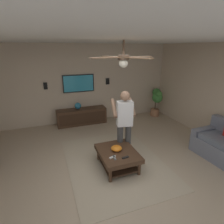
{
  "coord_description": "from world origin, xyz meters",
  "views": [
    {
      "loc": [
        -3.06,
        1.13,
        2.54
      ],
      "look_at": [
        0.78,
        -0.28,
        1.14
      ],
      "focal_mm": 29.93,
      "sensor_mm": 36.0,
      "label": 1
    }
  ],
  "objects_px": {
    "tv": "(79,83)",
    "wall_speaker_left": "(108,81)",
    "bowl": "(116,148)",
    "media_console": "(82,116)",
    "potted_plant_tall": "(157,99)",
    "person_standing": "(124,120)",
    "remote_grey": "(114,158)",
    "vase_round": "(78,106)",
    "wall_speaker_right": "(45,86)",
    "ceiling_fan": "(123,59)",
    "coffee_table": "(118,155)",
    "remote_white": "(112,157)",
    "remote_black": "(125,157)"
  },
  "relations": [
    {
      "from": "potted_plant_tall",
      "to": "remote_black",
      "type": "xyz_separation_m",
      "value": [
        -2.91,
        2.61,
        -0.27
      ]
    },
    {
      "from": "media_console",
      "to": "ceiling_fan",
      "type": "distance_m",
      "value": 3.72
    },
    {
      "from": "remote_white",
      "to": "ceiling_fan",
      "type": "relative_size",
      "value": 0.12
    },
    {
      "from": "media_console",
      "to": "person_standing",
      "type": "bearing_deg",
      "value": 13.16
    },
    {
      "from": "media_console",
      "to": "person_standing",
      "type": "height_order",
      "value": "person_standing"
    },
    {
      "from": "bowl",
      "to": "remote_black",
      "type": "bearing_deg",
      "value": -169.36
    },
    {
      "from": "person_standing",
      "to": "bowl",
      "type": "height_order",
      "value": "person_standing"
    },
    {
      "from": "person_standing",
      "to": "potted_plant_tall",
      "type": "bearing_deg",
      "value": -36.14
    },
    {
      "from": "tv",
      "to": "wall_speaker_left",
      "type": "bearing_deg",
      "value": 90.71
    },
    {
      "from": "potted_plant_tall",
      "to": "vase_round",
      "type": "height_order",
      "value": "potted_plant_tall"
    },
    {
      "from": "coffee_table",
      "to": "media_console",
      "type": "xyz_separation_m",
      "value": [
        2.79,
        0.24,
        -0.02
      ]
    },
    {
      "from": "remote_black",
      "to": "remote_white",
      "type": "bearing_deg",
      "value": -31.15
    },
    {
      "from": "tv",
      "to": "vase_round",
      "type": "xyz_separation_m",
      "value": [
        -0.2,
        0.1,
        -0.74
      ]
    },
    {
      "from": "coffee_table",
      "to": "remote_grey",
      "type": "height_order",
      "value": "remote_grey"
    },
    {
      "from": "ceiling_fan",
      "to": "remote_white",
      "type": "bearing_deg",
      "value": 65.81
    },
    {
      "from": "remote_grey",
      "to": "vase_round",
      "type": "height_order",
      "value": "vase_round"
    },
    {
      "from": "wall_speaker_right",
      "to": "ceiling_fan",
      "type": "relative_size",
      "value": 0.18
    },
    {
      "from": "tv",
      "to": "vase_round",
      "type": "relative_size",
      "value": 4.84
    },
    {
      "from": "remote_white",
      "to": "wall_speaker_right",
      "type": "bearing_deg",
      "value": -88.36
    },
    {
      "from": "media_console",
      "to": "potted_plant_tall",
      "type": "height_order",
      "value": "potted_plant_tall"
    },
    {
      "from": "tv",
      "to": "remote_grey",
      "type": "relative_size",
      "value": 7.1
    },
    {
      "from": "tv",
      "to": "wall_speaker_left",
      "type": "xyz_separation_m",
      "value": [
        0.01,
        -1.05,
        0.01
      ]
    },
    {
      "from": "bowl",
      "to": "media_console",
      "type": "bearing_deg",
      "value": 4.66
    },
    {
      "from": "ceiling_fan",
      "to": "remote_grey",
      "type": "bearing_deg",
      "value": 73.16
    },
    {
      "from": "potted_plant_tall",
      "to": "remote_grey",
      "type": "height_order",
      "value": "potted_plant_tall"
    },
    {
      "from": "person_standing",
      "to": "ceiling_fan",
      "type": "relative_size",
      "value": 1.36
    },
    {
      "from": "tv",
      "to": "coffee_table",
      "type": "bearing_deg",
      "value": 4.46
    },
    {
      "from": "bowl",
      "to": "remote_white",
      "type": "height_order",
      "value": "bowl"
    },
    {
      "from": "person_standing",
      "to": "remote_grey",
      "type": "xyz_separation_m",
      "value": [
        -0.63,
        0.49,
        -0.52
      ]
    },
    {
      "from": "vase_round",
      "to": "remote_white",
      "type": "bearing_deg",
      "value": -177.24
    },
    {
      "from": "remote_white",
      "to": "wall_speaker_left",
      "type": "relative_size",
      "value": 0.68
    },
    {
      "from": "person_standing",
      "to": "bowl",
      "type": "relative_size",
      "value": 6.82
    },
    {
      "from": "tv",
      "to": "person_standing",
      "type": "bearing_deg",
      "value": 12.0
    },
    {
      "from": "potted_plant_tall",
      "to": "person_standing",
      "type": "bearing_deg",
      "value": 133.33
    },
    {
      "from": "media_console",
      "to": "remote_white",
      "type": "relative_size",
      "value": 11.33
    },
    {
      "from": "tv",
      "to": "person_standing",
      "type": "xyz_separation_m",
      "value": [
        -2.63,
        -0.56,
        -0.46
      ]
    },
    {
      "from": "remote_grey",
      "to": "vase_round",
      "type": "relative_size",
      "value": 0.68
    },
    {
      "from": "bowl",
      "to": "ceiling_fan",
      "type": "height_order",
      "value": "ceiling_fan"
    },
    {
      "from": "remote_white",
      "to": "wall_speaker_left",
      "type": "distance_m",
      "value": 3.54
    },
    {
      "from": "coffee_table",
      "to": "person_standing",
      "type": "height_order",
      "value": "person_standing"
    },
    {
      "from": "remote_grey",
      "to": "wall_speaker_right",
      "type": "bearing_deg",
      "value": -158.11
    },
    {
      "from": "remote_black",
      "to": "ceiling_fan",
      "type": "distance_m",
      "value": 1.95
    },
    {
      "from": "bowl",
      "to": "ceiling_fan",
      "type": "distance_m",
      "value": 1.94
    },
    {
      "from": "potted_plant_tall",
      "to": "media_console",
      "type": "bearing_deg",
      "value": 86.36
    },
    {
      "from": "tv",
      "to": "remote_white",
      "type": "bearing_deg",
      "value": 0.75
    },
    {
      "from": "coffee_table",
      "to": "media_console",
      "type": "relative_size",
      "value": 0.59
    },
    {
      "from": "coffee_table",
      "to": "media_console",
      "type": "height_order",
      "value": "media_console"
    },
    {
      "from": "tv",
      "to": "vase_round",
      "type": "bearing_deg",
      "value": -27.9
    },
    {
      "from": "coffee_table",
      "to": "wall_speaker_right",
      "type": "height_order",
      "value": "wall_speaker_right"
    },
    {
      "from": "tv",
      "to": "wall_speaker_left",
      "type": "relative_size",
      "value": 4.84
    }
  ]
}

